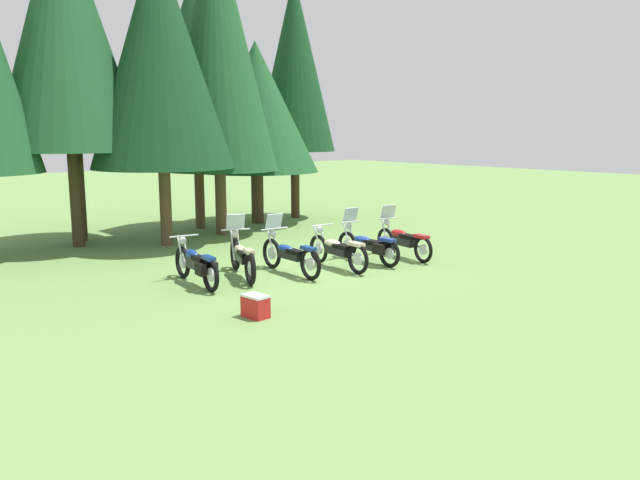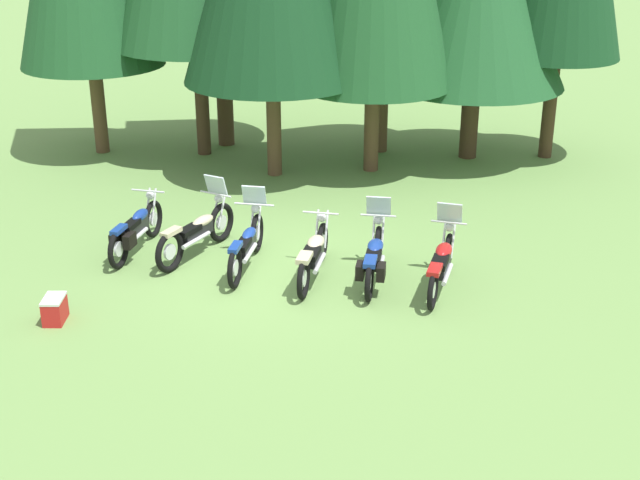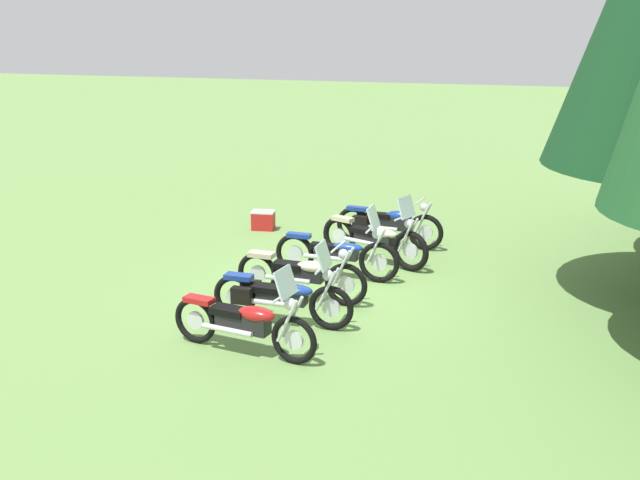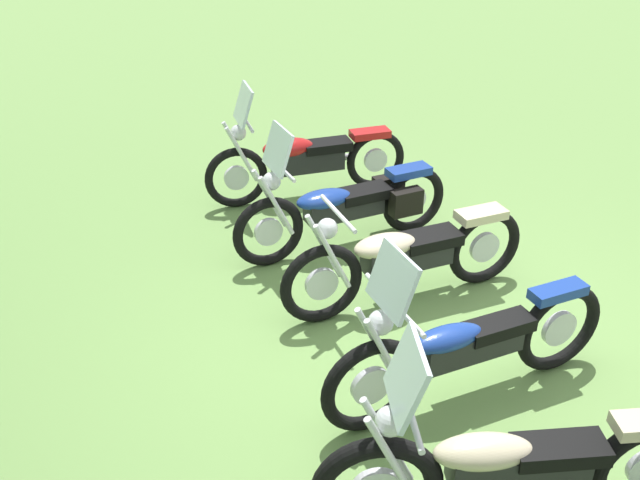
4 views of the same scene
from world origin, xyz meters
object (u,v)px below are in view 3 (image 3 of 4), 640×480
motorcycle_0 (387,224)px  motorcycle_2 (338,253)px  motorcycle_4 (280,295)px  motorcycle_5 (245,322)px  picnic_cooler (263,220)px  motorcycle_1 (375,239)px  motorcycle_3 (302,274)px

motorcycle_0 → motorcycle_2: bearing=-94.5°
motorcycle_4 → motorcycle_5: (1.18, -0.13, 0.02)m
motorcycle_2 → picnic_cooler: bearing=135.2°
motorcycle_2 → motorcycle_1: bearing=69.4°
motorcycle_1 → motorcycle_2: 1.13m
motorcycle_3 → picnic_cooler: motorcycle_3 is taller
motorcycle_4 → motorcycle_0: bearing=82.6°
motorcycle_1 → motorcycle_4: motorcycle_1 is taller
motorcycle_0 → picnic_cooler: motorcycle_0 is taller
motorcycle_2 → motorcycle_0: bearing=81.7°
picnic_cooler → motorcycle_4: bearing=22.1°
motorcycle_0 → picnic_cooler: 2.91m
motorcycle_0 → motorcycle_2: (2.23, -0.48, 0.01)m
motorcycle_5 → picnic_cooler: bearing=117.7°
motorcycle_3 → picnic_cooler: size_ratio=4.42×
motorcycle_1 → motorcycle_3: motorcycle_1 is taller
motorcycle_3 → motorcycle_0: bearing=82.7°
motorcycle_2 → motorcycle_4: motorcycle_2 is taller
motorcycle_4 → picnic_cooler: motorcycle_4 is taller
motorcycle_0 → picnic_cooler: bearing=178.2°
motorcycle_4 → picnic_cooler: (-5.03, -2.04, -0.25)m
motorcycle_2 → motorcycle_5: bearing=-93.7°
motorcycle_5 → picnic_cooler: 6.50m
motorcycle_1 → motorcycle_4: size_ratio=0.99×
motorcycle_3 → motorcycle_5: bearing=-88.5°
motorcycle_1 → picnic_cooler: size_ratio=4.32×
motorcycle_1 → motorcycle_3: 2.42m
motorcycle_2 → motorcycle_4: bearing=-94.4°
motorcycle_1 → motorcycle_5: 4.63m
picnic_cooler → motorcycle_2: bearing=41.4°
motorcycle_5 → picnic_cooler: motorcycle_5 is taller
motorcycle_3 → motorcycle_2: bearing=81.6°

